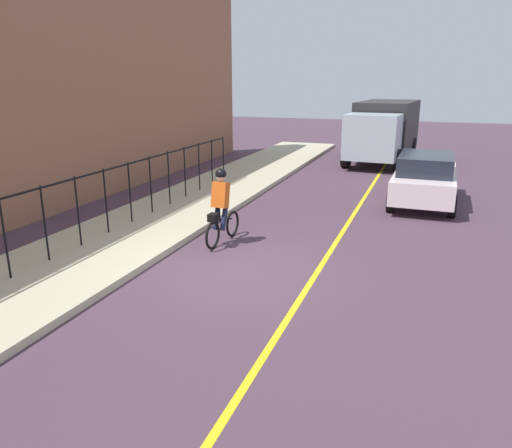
# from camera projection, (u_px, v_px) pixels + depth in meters

# --- Properties ---
(ground_plane) EXTENTS (80.00, 80.00, 0.00)m
(ground_plane) POSITION_uv_depth(u_px,v_px,m) (235.00, 271.00, 10.18)
(ground_plane) COLOR #493442
(lane_line_centre) EXTENTS (36.00, 0.12, 0.01)m
(lane_line_centre) POSITION_uv_depth(u_px,v_px,m) (311.00, 282.00, 9.66)
(lane_line_centre) COLOR yellow
(lane_line_centre) RESTS_ON ground
(sidewalk) EXTENTS (40.00, 3.20, 0.15)m
(sidewalk) POSITION_uv_depth(u_px,v_px,m) (97.00, 250.00, 11.26)
(sidewalk) COLOR #B7B092
(sidewalk) RESTS_ON ground
(building_wall) EXTENTS (28.00, 0.80, 7.93)m
(building_wall) POSITION_uv_depth(u_px,v_px,m) (18.00, 73.00, 13.13)
(building_wall) COLOR #96604A
(building_wall) RESTS_ON ground
(iron_fence) EXTENTS (14.49, 0.04, 1.60)m
(iron_fence) POSITION_uv_depth(u_px,v_px,m) (105.00, 190.00, 11.96)
(iron_fence) COLOR black
(iron_fence) RESTS_ON sidewalk
(cyclist_lead) EXTENTS (1.71, 0.38, 1.83)m
(cyclist_lead) POSITION_uv_depth(u_px,v_px,m) (221.00, 207.00, 11.67)
(cyclist_lead) COLOR black
(cyclist_lead) RESTS_ON ground
(patrol_sedan) EXTENTS (4.43, 1.99, 1.58)m
(patrol_sedan) POSITION_uv_depth(u_px,v_px,m) (425.00, 178.00, 15.51)
(patrol_sedan) COLOR white
(patrol_sedan) RESTS_ON ground
(box_truck_background) EXTENTS (6.87, 2.96, 2.78)m
(box_truck_background) POSITION_uv_depth(u_px,v_px,m) (384.00, 129.00, 23.29)
(box_truck_background) COLOR #292829
(box_truck_background) RESTS_ON ground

